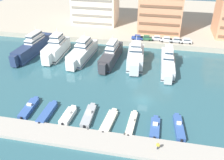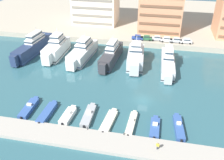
{
  "view_description": "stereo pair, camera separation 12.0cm",
  "coord_description": "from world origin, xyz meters",
  "px_view_note": "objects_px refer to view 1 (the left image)",
  "views": [
    {
      "loc": [
        2.69,
        -51.64,
        36.2
      ],
      "look_at": [
        -8.74,
        3.91,
        2.5
      ],
      "focal_mm": 40.0,
      "sensor_mm": 36.0,
      "label": 1
    },
    {
      "loc": [
        2.81,
        -51.62,
        36.2
      ],
      "look_at": [
        -8.74,
        3.91,
        2.5
      ],
      "focal_mm": 40.0,
      "sensor_mm": 36.0,
      "label": 2
    }
  ],
  "objects_px": {
    "motorboat_blue_left": "(47,113)",
    "car_blue_far_left": "(137,37)",
    "motorboat_cream_center": "(109,121)",
    "motorboat_grey_center_left": "(89,115)",
    "car_white_center_left": "(166,39)",
    "yacht_navy_far_left": "(33,47)",
    "car_silver_center": "(176,40)",
    "motorboat_white_mid_left": "(68,115)",
    "car_green_left": "(146,38)",
    "pedestrian_near_edge": "(158,145)",
    "yacht_charcoal_center_left": "(111,55)",
    "yacht_silver_center": "(135,57)",
    "yacht_white_mid_left": "(82,52)",
    "motorboat_blue_right": "(179,127)",
    "motorboat_blue_far_left": "(29,108)",
    "car_white_center_right": "(186,41)",
    "yacht_white_left": "(56,48)",
    "yacht_silver_center_right": "(168,61)",
    "car_silver_mid_left": "(157,38)",
    "motorboat_cream_center_right": "(132,123)",
    "motorboat_blue_mid_right": "(155,127)"
  },
  "relations": [
    {
      "from": "motorboat_cream_center",
      "to": "motorboat_grey_center_left",
      "type": "bearing_deg",
      "value": 169.94
    },
    {
      "from": "motorboat_blue_left",
      "to": "motorboat_cream_center",
      "type": "distance_m",
      "value": 14.46
    },
    {
      "from": "yacht_white_mid_left",
      "to": "motorboat_grey_center_left",
      "type": "relative_size",
      "value": 2.3
    },
    {
      "from": "car_white_center_right",
      "to": "motorboat_cream_center_right",
      "type": "bearing_deg",
      "value": -106.36
    },
    {
      "from": "motorboat_blue_left",
      "to": "motorboat_blue_right",
      "type": "bearing_deg",
      "value": 1.78
    },
    {
      "from": "car_green_left",
      "to": "car_white_center_left",
      "type": "xyz_separation_m",
      "value": [
        7.24,
        -0.12,
        0.0
      ]
    },
    {
      "from": "car_silver_mid_left",
      "to": "car_white_center_right",
      "type": "distance_m",
      "value": 10.39
    },
    {
      "from": "car_silver_mid_left",
      "to": "pedestrian_near_edge",
      "type": "height_order",
      "value": "car_silver_mid_left"
    },
    {
      "from": "yacht_navy_far_left",
      "to": "motorboat_cream_center_right",
      "type": "bearing_deg",
      "value": -38.41
    },
    {
      "from": "yacht_navy_far_left",
      "to": "car_white_center_left",
      "type": "xyz_separation_m",
      "value": [
        44.4,
        15.2,
        0.34
      ]
    },
    {
      "from": "car_silver_center",
      "to": "car_white_center_right",
      "type": "height_order",
      "value": "same"
    },
    {
      "from": "car_white_center_left",
      "to": "pedestrian_near_edge",
      "type": "height_order",
      "value": "car_white_center_left"
    },
    {
      "from": "car_white_center_left",
      "to": "yacht_navy_far_left",
      "type": "bearing_deg",
      "value": -161.1
    },
    {
      "from": "motorboat_white_mid_left",
      "to": "motorboat_blue_mid_right",
      "type": "xyz_separation_m",
      "value": [
        19.42,
        0.19,
        -0.15
      ]
    },
    {
      "from": "car_blue_far_left",
      "to": "car_white_center_left",
      "type": "bearing_deg",
      "value": 1.25
    },
    {
      "from": "motorboat_blue_far_left",
      "to": "motorboat_blue_left",
      "type": "bearing_deg",
      "value": -8.77
    },
    {
      "from": "yacht_silver_center",
      "to": "motorboat_cream_center",
      "type": "relative_size",
      "value": 1.94
    },
    {
      "from": "yacht_navy_far_left",
      "to": "motorboat_grey_center_left",
      "type": "xyz_separation_m",
      "value": [
        28.14,
        -29.41,
        -2.1
      ]
    },
    {
      "from": "yacht_navy_far_left",
      "to": "motorboat_cream_center",
      "type": "height_order",
      "value": "yacht_navy_far_left"
    },
    {
      "from": "motorboat_blue_left",
      "to": "car_blue_far_left",
      "type": "height_order",
      "value": "car_blue_far_left"
    },
    {
      "from": "yacht_charcoal_center_left",
      "to": "car_silver_mid_left",
      "type": "height_order",
      "value": "yacht_charcoal_center_left"
    },
    {
      "from": "motorboat_cream_center",
      "to": "car_silver_center",
      "type": "distance_m",
      "value": 47.87
    },
    {
      "from": "yacht_silver_center_right",
      "to": "car_silver_mid_left",
      "type": "distance_m",
      "value": 17.51
    },
    {
      "from": "car_green_left",
      "to": "car_silver_center",
      "type": "bearing_deg",
      "value": -0.76
    },
    {
      "from": "motorboat_blue_left",
      "to": "car_silver_mid_left",
      "type": "height_order",
      "value": "car_silver_mid_left"
    },
    {
      "from": "yacht_white_left",
      "to": "car_blue_far_left",
      "type": "xyz_separation_m",
      "value": [
        25.74,
        14.65,
        0.32
      ]
    },
    {
      "from": "yacht_white_left",
      "to": "yacht_silver_center",
      "type": "xyz_separation_m",
      "value": [
        27.0,
        -1.16,
        -0.11
      ]
    },
    {
      "from": "pedestrian_near_edge",
      "to": "motorboat_cream_center",
      "type": "bearing_deg",
      "value": 148.71
    },
    {
      "from": "motorboat_blue_far_left",
      "to": "pedestrian_near_edge",
      "type": "distance_m",
      "value": 31.12
    },
    {
      "from": "motorboat_blue_far_left",
      "to": "motorboat_blue_mid_right",
      "type": "xyz_separation_m",
      "value": [
        29.44,
        -0.66,
        -0.12
      ]
    },
    {
      "from": "motorboat_cream_center_right",
      "to": "car_white_center_left",
      "type": "xyz_separation_m",
      "value": [
        6.37,
        45.35,
        2.49
      ]
    },
    {
      "from": "yacht_white_mid_left",
      "to": "motorboat_blue_right",
      "type": "height_order",
      "value": "yacht_white_mid_left"
    },
    {
      "from": "yacht_white_left",
      "to": "motorboat_grey_center_left",
      "type": "xyz_separation_m",
      "value": [
        19.96,
        -29.73,
        -2.12
      ]
    },
    {
      "from": "yacht_navy_far_left",
      "to": "car_silver_center",
      "type": "xyz_separation_m",
      "value": [
        47.82,
        15.18,
        0.34
      ]
    },
    {
      "from": "motorboat_blue_far_left",
      "to": "motorboat_cream_center_right",
      "type": "distance_m",
      "value": 24.41
    },
    {
      "from": "motorboat_cream_center",
      "to": "motorboat_blue_right",
      "type": "bearing_deg",
      "value": 3.06
    },
    {
      "from": "car_green_left",
      "to": "car_white_center_right",
      "type": "xyz_separation_m",
      "value": [
        14.15,
        -0.23,
        0.0
      ]
    },
    {
      "from": "motorboat_blue_left",
      "to": "motorboat_white_mid_left",
      "type": "distance_m",
      "value": 5.09
    },
    {
      "from": "yacht_white_left",
      "to": "car_silver_mid_left",
      "type": "xyz_separation_m",
      "value": [
        32.76,
        15.39,
        0.32
      ]
    },
    {
      "from": "motorboat_blue_far_left",
      "to": "motorboat_blue_left",
      "type": "distance_m",
      "value": 5.0
    },
    {
      "from": "car_blue_far_left",
      "to": "car_white_center_left",
      "type": "relative_size",
      "value": 1.01
    },
    {
      "from": "yacht_white_left",
      "to": "yacht_silver_center_right",
      "type": "height_order",
      "value": "yacht_white_left"
    },
    {
      "from": "car_silver_mid_left",
      "to": "yacht_white_mid_left",
      "type": "bearing_deg",
      "value": -145.9
    },
    {
      "from": "yacht_charcoal_center_left",
      "to": "motorboat_cream_center",
      "type": "xyz_separation_m",
      "value": [
        5.76,
        -29.81,
        -1.99
      ]
    },
    {
      "from": "motorboat_cream_center_right",
      "to": "yacht_white_left",
      "type": "bearing_deg",
      "value": 134.41
    },
    {
      "from": "yacht_white_left",
      "to": "yacht_charcoal_center_left",
      "type": "bearing_deg",
      "value": -2.35
    },
    {
      "from": "yacht_navy_far_left",
      "to": "car_white_center_right",
      "type": "distance_m",
      "value": 53.48
    },
    {
      "from": "motorboat_blue_mid_right",
      "to": "car_white_center_left",
      "type": "bearing_deg",
      "value": 88.32
    },
    {
      "from": "motorboat_cream_center",
      "to": "car_silver_center",
      "type": "bearing_deg",
      "value": 71.97
    },
    {
      "from": "motorboat_white_mid_left",
      "to": "car_green_left",
      "type": "distance_m",
      "value": 47.8
    }
  ]
}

